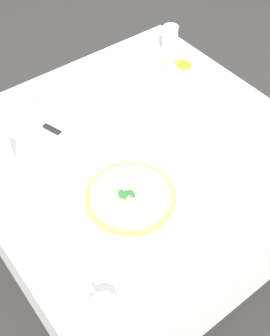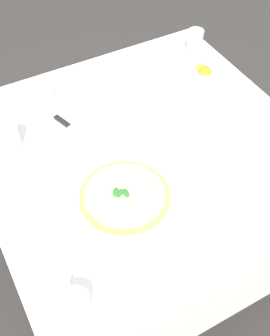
{
  "view_description": "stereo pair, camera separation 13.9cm",
  "coord_description": "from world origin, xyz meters",
  "px_view_note": "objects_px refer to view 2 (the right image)",
  "views": [
    {
      "loc": [
        0.81,
        -0.63,
        1.83
      ],
      "look_at": [
        0.09,
        -0.08,
        0.77
      ],
      "focal_mm": 45.97,
      "sensor_mm": 36.0,
      "label": 1
    },
    {
      "loc": [
        0.89,
        -0.52,
        1.83
      ],
      "look_at": [
        0.09,
        -0.08,
        0.77
      ],
      "focal_mm": 45.97,
      "sensor_mm": 36.0,
      "label": 2
    }
  ],
  "objects_px": {
    "napkin_folded": "(71,131)",
    "dinner_knife": "(71,128)",
    "pizza_plate": "(125,198)",
    "coffee_cup_far_left": "(75,305)",
    "coffee_cup_near_left": "(160,76)",
    "coffee_cup_far_right": "(129,118)",
    "menu_card": "(43,95)",
    "water_glass_back_corner": "(10,138)",
    "pizza": "(125,196)",
    "citrus_bowl": "(204,75)",
    "water_glass_near_right": "(194,45)"
  },
  "relations": [
    {
      "from": "pizza_plate",
      "to": "dinner_knife",
      "type": "bearing_deg",
      "value": -175.73
    },
    {
      "from": "coffee_cup_near_left",
      "to": "napkin_folded",
      "type": "bearing_deg",
      "value": -76.88
    },
    {
      "from": "pizza_plate",
      "to": "coffee_cup_far_right",
      "type": "distance_m",
      "value": 0.34
    },
    {
      "from": "pizza",
      "to": "pizza_plate",
      "type": "bearing_deg",
      "value": 46.89
    },
    {
      "from": "pizza",
      "to": "coffee_cup_far_left",
      "type": "xyz_separation_m",
      "value": [
        0.25,
        -0.27,
        0.01
      ]
    },
    {
      "from": "coffee_cup_far_right",
      "to": "water_glass_near_right",
      "type": "height_order",
      "value": "water_glass_near_right"
    },
    {
      "from": "coffee_cup_near_left",
      "to": "water_glass_back_corner",
      "type": "height_order",
      "value": "water_glass_back_corner"
    },
    {
      "from": "citrus_bowl",
      "to": "menu_card",
      "type": "distance_m",
      "value": 0.63
    },
    {
      "from": "coffee_cup_far_right",
      "to": "menu_card",
      "type": "height_order",
      "value": "coffee_cup_far_right"
    },
    {
      "from": "coffee_cup_near_left",
      "to": "water_glass_back_corner",
      "type": "distance_m",
      "value": 0.63
    },
    {
      "from": "water_glass_near_right",
      "to": "citrus_bowl",
      "type": "distance_m",
      "value": 0.16
    },
    {
      "from": "citrus_bowl",
      "to": "coffee_cup_far_left",
      "type": "bearing_deg",
      "value": -52.46
    },
    {
      "from": "water_glass_back_corner",
      "to": "menu_card",
      "type": "relative_size",
      "value": 1.14
    },
    {
      "from": "coffee_cup_near_left",
      "to": "dinner_knife",
      "type": "relative_size",
      "value": 0.68
    },
    {
      "from": "dinner_knife",
      "to": "napkin_folded",
      "type": "bearing_deg",
      "value": 180.0
    },
    {
      "from": "pizza_plate",
      "to": "water_glass_back_corner",
      "type": "height_order",
      "value": "water_glass_back_corner"
    },
    {
      "from": "pizza",
      "to": "dinner_knife",
      "type": "bearing_deg",
      "value": -175.75
    },
    {
      "from": "coffee_cup_near_left",
      "to": "coffee_cup_far_left",
      "type": "height_order",
      "value": "coffee_cup_far_left"
    },
    {
      "from": "pizza_plate",
      "to": "pizza",
      "type": "height_order",
      "value": "pizza"
    },
    {
      "from": "coffee_cup_far_left",
      "to": "coffee_cup_near_left",
      "type": "bearing_deg",
      "value": 136.65
    },
    {
      "from": "pizza_plate",
      "to": "coffee_cup_near_left",
      "type": "distance_m",
      "value": 0.6
    },
    {
      "from": "pizza_plate",
      "to": "pizza",
      "type": "bearing_deg",
      "value": -133.11
    },
    {
      "from": "pizza_plate",
      "to": "coffee_cup_far_right",
      "type": "bearing_deg",
      "value": 149.95
    },
    {
      "from": "coffee_cup_near_left",
      "to": "napkin_folded",
      "type": "xyz_separation_m",
      "value": [
        0.1,
        -0.42,
        -0.02
      ]
    },
    {
      "from": "water_glass_near_right",
      "to": "menu_card",
      "type": "height_order",
      "value": "water_glass_near_right"
    },
    {
      "from": "water_glass_near_right",
      "to": "coffee_cup_far_left",
      "type": "bearing_deg",
      "value": -48.25
    },
    {
      "from": "pizza_plate",
      "to": "pizza",
      "type": "relative_size",
      "value": 1.1
    },
    {
      "from": "pizza",
      "to": "napkin_folded",
      "type": "height_order",
      "value": "pizza"
    },
    {
      "from": "coffee_cup_near_left",
      "to": "dinner_knife",
      "type": "distance_m",
      "value": 0.43
    },
    {
      "from": "coffee_cup_near_left",
      "to": "citrus_bowl",
      "type": "height_order",
      "value": "citrus_bowl"
    },
    {
      "from": "dinner_knife",
      "to": "pizza",
      "type": "bearing_deg",
      "value": -14.02
    },
    {
      "from": "coffee_cup_far_right",
      "to": "dinner_knife",
      "type": "xyz_separation_m",
      "value": [
        -0.06,
        -0.2,
        -0.0
      ]
    },
    {
      "from": "coffee_cup_far_right",
      "to": "dinner_knife",
      "type": "relative_size",
      "value": 0.69
    },
    {
      "from": "pizza_plate",
      "to": "dinner_knife",
      "type": "xyz_separation_m",
      "value": [
        -0.35,
        -0.03,
        0.01
      ]
    },
    {
      "from": "coffee_cup_near_left",
      "to": "coffee_cup_far_left",
      "type": "distance_m",
      "value": 0.97
    },
    {
      "from": "napkin_folded",
      "to": "citrus_bowl",
      "type": "xyz_separation_m",
      "value": [
        -0.03,
        0.58,
        0.02
      ]
    },
    {
      "from": "napkin_folded",
      "to": "dinner_knife",
      "type": "relative_size",
      "value": 1.29
    },
    {
      "from": "citrus_bowl",
      "to": "menu_card",
      "type": "relative_size",
      "value": 1.68
    },
    {
      "from": "coffee_cup_far_left",
      "to": "menu_card",
      "type": "height_order",
      "value": "coffee_cup_far_left"
    },
    {
      "from": "napkin_folded",
      "to": "menu_card",
      "type": "distance_m",
      "value": 0.21
    },
    {
      "from": "water_glass_back_corner",
      "to": "napkin_folded",
      "type": "relative_size",
      "value": 0.41
    },
    {
      "from": "coffee_cup_far_right",
      "to": "water_glass_near_right",
      "type": "xyz_separation_m",
      "value": [
        -0.24,
        0.44,
        0.03
      ]
    },
    {
      "from": "menu_card",
      "to": "coffee_cup_far_right",
      "type": "bearing_deg",
      "value": 119.85
    },
    {
      "from": "coffee_cup_far_right",
      "to": "citrus_bowl",
      "type": "relative_size",
      "value": 0.88
    },
    {
      "from": "water_glass_near_right",
      "to": "menu_card",
      "type": "distance_m",
      "value": 0.66
    },
    {
      "from": "napkin_folded",
      "to": "coffee_cup_far_right",
      "type": "bearing_deg",
      "value": 58.79
    },
    {
      "from": "coffee_cup_far_right",
      "to": "citrus_bowl",
      "type": "distance_m",
      "value": 0.39
    },
    {
      "from": "pizza_plate",
      "to": "dinner_knife",
      "type": "distance_m",
      "value": 0.35
    },
    {
      "from": "water_glass_back_corner",
      "to": "dinner_knife",
      "type": "height_order",
      "value": "water_glass_back_corner"
    },
    {
      "from": "coffee_cup_near_left",
      "to": "coffee_cup_far_left",
      "type": "xyz_separation_m",
      "value": [
        0.71,
        -0.67,
        0.0
      ]
    }
  ]
}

